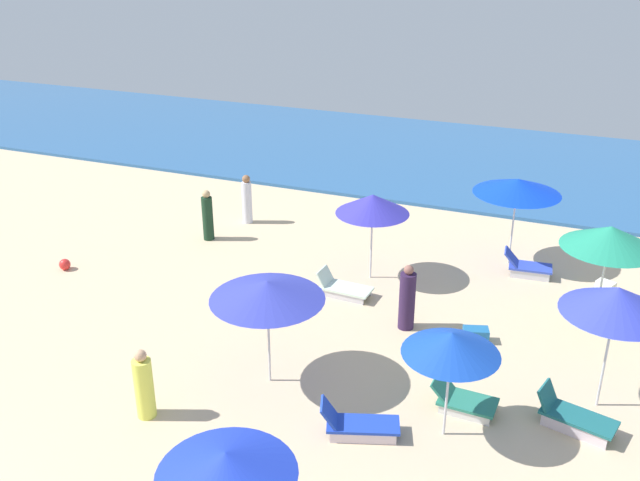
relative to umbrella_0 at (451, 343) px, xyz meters
The scene contains 20 objects.
ocean 19.23m from the umbrella_0, 115.50° to the left, with size 60.00×11.42×0.12m, color #2C5F99.
umbrella_0 is the anchor object (origin of this frame).
lounge_chair_0_0 1.99m from the umbrella_0, 79.13° to the left, with size 1.31×0.73×0.62m.
lounge_chair_0_1 2.43m from the umbrella_0, 157.27° to the right, with size 1.60×1.01×0.72m.
umbrella_1 6.69m from the umbrella_0, 120.18° to the left, with size 1.98×1.98×2.44m.
lounge_chair_1_0 6.13m from the umbrella_0, 129.42° to the left, with size 1.44×0.72×0.64m.
umbrella_3 4.99m from the umbrella_0, 114.78° to the right, with size 1.95×1.95×2.49m.
umbrella_4 3.40m from the umbrella_0, 37.32° to the left, with size 2.08×2.08×2.69m.
lounge_chair_4_0 3.07m from the umbrella_0, 26.21° to the left, with size 1.57×0.96×0.73m.
umbrella_5 5.84m from the umbrella_0, 64.64° to the left, with size 2.18×2.18×2.65m.
umbrella_6 8.15m from the umbrella_0, 89.62° to the left, with size 2.41×2.41×2.56m.
lounge_chair_6_0 7.74m from the umbrella_0, 85.38° to the left, with size 1.37×0.73×0.72m.
umbrella_7 3.86m from the umbrella_0, behind, with size 2.37×2.37×2.37m.
beachgoer_0 4.15m from the umbrella_0, 116.04° to the left, with size 0.42×0.42×1.66m.
beachgoer_1 5.97m from the umbrella_0, 163.77° to the right, with size 0.53×0.53×1.51m.
beachgoer_2 11.00m from the umbrella_0, 144.00° to the left, with size 0.40×0.40×1.61m.
beachgoer_4 11.69m from the umbrella_0, 135.87° to the left, with size 0.43×0.43×1.63m.
cooler_box_0 7.97m from the umbrella_0, 69.72° to the left, with size 0.45×0.32×0.31m, color white.
beach_ball_1 12.07m from the umbrella_0, 165.27° to the left, with size 0.32×0.32×0.32m, color red.
cooler_box_2 4.01m from the umbrella_0, 90.90° to the left, with size 0.58×0.34×0.34m, color #1F66A4.
Camera 1 is at (10.08, -3.93, 8.87)m, focal length 39.69 mm.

